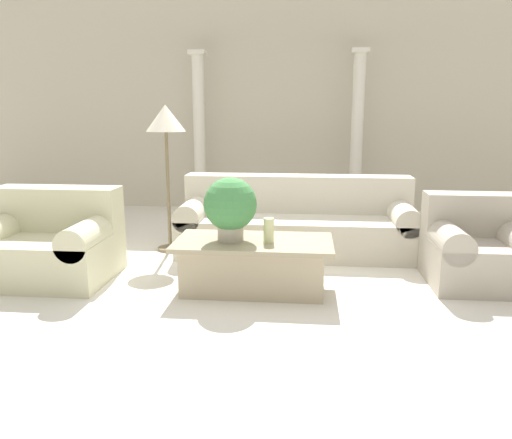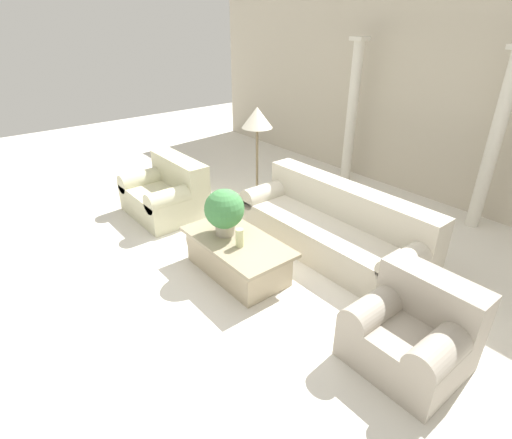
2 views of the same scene
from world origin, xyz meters
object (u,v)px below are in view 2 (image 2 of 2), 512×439
at_px(coffee_table, 237,256).
at_px(armchair, 413,330).
at_px(sofa_long, 333,227).
at_px(loveseat, 167,192).
at_px(potted_plant, 224,210).
at_px(floor_lamp, 257,124).

distance_m(coffee_table, armchair, 2.00).
xyz_separation_m(sofa_long, loveseat, (-2.23, -1.10, 0.01)).
height_order(sofa_long, coffee_table, sofa_long).
xyz_separation_m(potted_plant, floor_lamp, (-0.85, 1.15, 0.61)).
relative_size(loveseat, floor_lamp, 0.75).
distance_m(sofa_long, potted_plant, 1.41).
relative_size(sofa_long, armchair, 2.82).
bearing_deg(sofa_long, armchair, -28.24).
bearing_deg(coffee_table, potted_plant, -174.14).
bearing_deg(floor_lamp, coffee_table, -47.38).
bearing_deg(floor_lamp, sofa_long, 3.82).
distance_m(coffee_table, potted_plant, 0.54).
relative_size(floor_lamp, armchair, 1.78).
xyz_separation_m(loveseat, coffee_table, (1.89, -0.13, -0.11)).
height_order(loveseat, potted_plant, potted_plant).
bearing_deg(loveseat, sofa_long, 26.18).
bearing_deg(potted_plant, loveseat, 174.99).
relative_size(loveseat, potted_plant, 2.18).
height_order(sofa_long, armchair, sofa_long).
xyz_separation_m(sofa_long, floor_lamp, (-1.38, -0.09, 1.02)).
bearing_deg(sofa_long, coffee_table, -105.37).
height_order(coffee_table, armchair, armchair).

